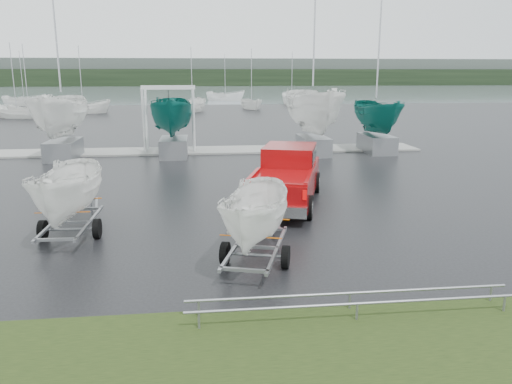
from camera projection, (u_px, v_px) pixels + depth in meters
name	position (u px, v px, depth m)	size (l,w,h in m)	color
ground_plane	(177.00, 204.00, 19.16)	(120.00, 120.00, 0.00)	black
lake	(194.00, 94.00, 115.74)	(300.00, 300.00, 0.00)	gray
grass_verge	(152.00, 367.00, 8.53)	(40.00, 40.00, 0.00)	black
dock	(185.00, 151.00, 31.70)	(30.00, 3.00, 0.12)	#979892
treeline	(195.00, 77.00, 182.65)	(300.00, 8.00, 6.00)	black
far_hill	(195.00, 72.00, 189.90)	(300.00, 6.00, 10.00)	#4C5651
pickup_truck	(287.00, 174.00, 19.30)	(3.85, 6.61, 2.08)	maroon
trailer_hitched	(256.00, 169.00, 12.60)	(2.18, 3.79, 4.65)	gray
trailer_parked	(65.00, 148.00, 14.67)	(1.80, 3.63, 5.08)	gray
boat_hoist	(169.00, 109.00, 30.99)	(3.30, 2.18, 4.12)	silver
keelboat_0	(58.00, 85.00, 28.03)	(2.63, 3.20, 10.81)	gray
keelboat_1	(172.00, 91.00, 29.01)	(2.42, 3.20, 7.54)	gray
keelboat_2	(315.00, 77.00, 29.56)	(2.93, 3.20, 11.11)	gray
keelboat_3	(379.00, 97.00, 30.60)	(2.18, 3.20, 10.34)	gray
mast_rack_2	(354.00, 298.00, 10.34)	(7.00, 0.56, 0.06)	gray
moored_boat_0	(30.00, 116.00, 57.23)	(3.01, 3.04, 10.94)	white
moored_boat_1	(193.00, 112.00, 63.79)	(3.24, 3.28, 11.41)	white
moored_boat_2	(252.00, 109.00, 68.25)	(2.61, 2.66, 11.00)	white
moored_boat_3	(291.00, 104.00, 78.21)	(2.97, 3.05, 11.86)	white
moored_boat_4	(25.00, 106.00, 75.29)	(3.10, 3.04, 11.47)	white
moored_boat_5	(225.00, 101.00, 88.49)	(3.75, 3.71, 11.68)	white
moored_boat_6	(84.00, 114.00, 60.54)	(3.28, 3.24, 11.32)	white
moored_boat_7	(18.00, 118.00, 54.56)	(3.14, 3.11, 11.11)	white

